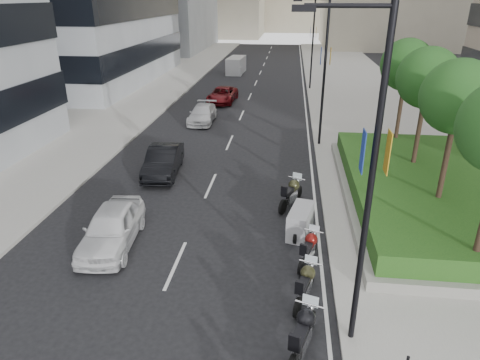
% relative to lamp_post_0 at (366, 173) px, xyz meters
% --- Properties ---
extents(ground, '(160.00, 160.00, 0.00)m').
position_rel_lamp_post_0_xyz_m(ground, '(-4.14, -1.00, -5.07)').
color(ground, black).
rests_on(ground, ground).
extents(sidewalk_right, '(10.00, 100.00, 0.15)m').
position_rel_lamp_post_0_xyz_m(sidewalk_right, '(4.86, 29.00, -4.99)').
color(sidewalk_right, '#9E9B93').
rests_on(sidewalk_right, ground).
extents(sidewalk_left, '(8.00, 100.00, 0.15)m').
position_rel_lamp_post_0_xyz_m(sidewalk_left, '(-16.14, 29.00, -4.99)').
color(sidewalk_left, '#9E9B93').
rests_on(sidewalk_left, ground).
extents(lane_edge, '(0.12, 100.00, 0.01)m').
position_rel_lamp_post_0_xyz_m(lane_edge, '(-0.44, 29.00, -5.06)').
color(lane_edge, silver).
rests_on(lane_edge, ground).
extents(lane_centre, '(0.12, 100.00, 0.01)m').
position_rel_lamp_post_0_xyz_m(lane_centre, '(-5.64, 29.00, -5.06)').
color(lane_centre, silver).
rests_on(lane_centre, ground).
extents(planter, '(10.00, 14.00, 0.40)m').
position_rel_lamp_post_0_xyz_m(planter, '(5.86, 9.00, -4.72)').
color(planter, gray).
rests_on(planter, sidewalk_right).
extents(hedge, '(9.40, 13.40, 0.80)m').
position_rel_lamp_post_0_xyz_m(hedge, '(5.86, 9.00, -4.12)').
color(hedge, '#113D13').
rests_on(hedge, planter).
extents(tree_1, '(2.80, 2.80, 6.30)m').
position_rel_lamp_post_0_xyz_m(tree_1, '(4.36, 7.00, 0.36)').
color(tree_1, '#332319').
rests_on(tree_1, planter).
extents(tree_2, '(2.80, 2.80, 6.30)m').
position_rel_lamp_post_0_xyz_m(tree_2, '(4.36, 11.00, 0.36)').
color(tree_2, '#332319').
rests_on(tree_2, planter).
extents(tree_3, '(2.80, 2.80, 6.30)m').
position_rel_lamp_post_0_xyz_m(tree_3, '(4.36, 15.00, 0.36)').
color(tree_3, '#332319').
rests_on(tree_3, planter).
extents(lamp_post_0, '(2.34, 0.45, 9.00)m').
position_rel_lamp_post_0_xyz_m(lamp_post_0, '(0.00, 0.00, 0.00)').
color(lamp_post_0, black).
rests_on(lamp_post_0, ground).
extents(lamp_post_1, '(2.34, 0.45, 9.00)m').
position_rel_lamp_post_0_xyz_m(lamp_post_1, '(0.00, 17.00, 0.00)').
color(lamp_post_1, black).
rests_on(lamp_post_1, ground).
extents(lamp_post_2, '(2.34, 0.45, 9.00)m').
position_rel_lamp_post_0_xyz_m(lamp_post_2, '(0.00, 35.00, 0.00)').
color(lamp_post_2, black).
rests_on(lamp_post_2, ground).
extents(motorcycle_2, '(1.00, 2.38, 1.22)m').
position_rel_lamp_post_0_xyz_m(motorcycle_2, '(-1.21, -0.62, -4.41)').
color(motorcycle_2, black).
rests_on(motorcycle_2, ground).
extents(motorcycle_3, '(0.89, 2.15, 1.10)m').
position_rel_lamp_post_0_xyz_m(motorcycle_3, '(-1.09, 1.61, -4.48)').
color(motorcycle_3, black).
rests_on(motorcycle_3, ground).
extents(motorcycle_4, '(0.91, 2.06, 1.06)m').
position_rel_lamp_post_0_xyz_m(motorcycle_4, '(-0.91, 3.72, -4.50)').
color(motorcycle_4, black).
rests_on(motorcycle_4, ground).
extents(motorcycle_5, '(1.15, 1.99, 1.14)m').
position_rel_lamp_post_0_xyz_m(motorcycle_5, '(-1.19, 5.70, -4.50)').
color(motorcycle_5, black).
rests_on(motorcycle_5, ground).
extents(motorcycle_6, '(1.15, 2.26, 1.20)m').
position_rel_lamp_post_0_xyz_m(motorcycle_6, '(-1.57, 8.20, -4.43)').
color(motorcycle_6, black).
rests_on(motorcycle_6, ground).
extents(car_a, '(2.17, 4.59, 1.52)m').
position_rel_lamp_post_0_xyz_m(car_a, '(-8.37, 4.05, -4.31)').
color(car_a, white).
rests_on(car_a, ground).
extents(car_b, '(1.95, 4.62, 1.48)m').
position_rel_lamp_post_0_xyz_m(car_b, '(-8.43, 11.27, -4.32)').
color(car_b, black).
rests_on(car_b, ground).
extents(car_c, '(1.85, 4.44, 1.28)m').
position_rel_lamp_post_0_xyz_m(car_c, '(-8.37, 21.66, -4.42)').
color(car_c, silver).
rests_on(car_c, ground).
extents(car_d, '(2.48, 4.92, 1.33)m').
position_rel_lamp_post_0_xyz_m(car_d, '(-7.87, 28.36, -4.40)').
color(car_d, maroon).
rests_on(car_d, ground).
extents(delivery_van, '(2.05, 4.71, 1.93)m').
position_rel_lamp_post_0_xyz_m(delivery_van, '(-8.61, 43.94, -4.16)').
color(delivery_van, '#B7B6B9').
rests_on(delivery_van, ground).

